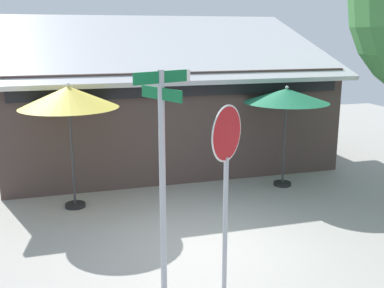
# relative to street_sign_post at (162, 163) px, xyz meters

# --- Properties ---
(ground_plane) EXTENTS (28.00, 28.00, 0.10)m
(ground_plane) POSITION_rel_street_sign_post_xyz_m (0.95, 1.32, -2.04)
(ground_plane) COLOR #9E9B93
(cafe_building) EXTENTS (9.27, 5.21, 4.29)m
(cafe_building) POSITION_rel_street_sign_post_xyz_m (1.65, 7.15, -0.47)
(cafe_building) COLOR #473833
(cafe_building) RESTS_ON ground
(street_sign_post) EXTENTS (0.86, 0.80, 3.27)m
(street_sign_post) POSITION_rel_street_sign_post_xyz_m (0.00, 0.00, 0.00)
(street_sign_post) COLOR #A8AAB2
(street_sign_post) RESTS_ON ground
(stop_sign) EXTENTS (0.62, 0.52, 2.79)m
(stop_sign) POSITION_rel_street_sign_post_xyz_m (0.88, -0.17, -0.03)
(stop_sign) COLOR #A8AAB2
(stop_sign) RESTS_ON ground
(patio_umbrella_mustard_left) EXTENTS (2.08, 2.08, 2.74)m
(patio_umbrella_mustard_left) POSITION_rel_street_sign_post_xyz_m (-1.11, 3.93, 0.43)
(patio_umbrella_mustard_left) COLOR black
(patio_umbrella_mustard_left) RESTS_ON ground
(patio_umbrella_forest_green_center) EXTENTS (2.06, 2.06, 2.51)m
(patio_umbrella_forest_green_center) POSITION_rel_street_sign_post_xyz_m (3.97, 4.00, 0.25)
(patio_umbrella_forest_green_center) COLOR black
(patio_umbrella_forest_green_center) RESTS_ON ground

